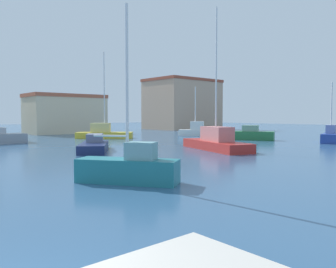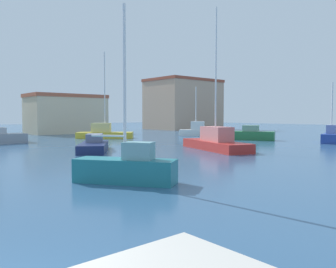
% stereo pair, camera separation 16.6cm
% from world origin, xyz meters
% --- Properties ---
extents(water, '(160.00, 160.00, 0.00)m').
position_xyz_m(water, '(15.00, 20.00, 0.00)').
color(water, '#2D5175').
rests_on(water, ground).
extents(sailboat_teal_near_pier, '(3.23, 3.95, 6.91)m').
position_xyz_m(sailboat_teal_near_pier, '(6.79, 6.45, 0.62)').
color(sailboat_teal_near_pier, '#1E707A').
rests_on(sailboat_teal_near_pier, water).
extents(motorboat_navy_outer_mooring, '(4.59, 5.63, 1.24)m').
position_xyz_m(motorboat_navy_outer_mooring, '(11.57, 18.02, 0.41)').
color(motorboat_navy_outer_mooring, '#19234C').
rests_on(motorboat_navy_outer_mooring, water).
extents(sailboat_blue_center_channel, '(4.57, 2.62, 5.82)m').
position_xyz_m(sailboat_blue_center_channel, '(32.80, 10.10, 0.61)').
color(sailboat_blue_center_channel, '#233D93').
rests_on(sailboat_blue_center_channel, water).
extents(sailboat_yellow_distant_east, '(6.25, 5.59, 9.87)m').
position_xyz_m(sailboat_yellow_distant_east, '(19.33, 29.99, 0.61)').
color(sailboat_yellow_distant_east, gold).
rests_on(sailboat_yellow_distant_east, water).
extents(sailboat_red_far_left, '(4.35, 7.61, 10.78)m').
position_xyz_m(sailboat_red_far_left, '(19.12, 12.77, 0.65)').
color(sailboat_red_far_left, '#B22823').
rests_on(sailboat_red_far_left, water).
extents(sailboat_white_behind_lamppost, '(3.64, 4.06, 6.27)m').
position_xyz_m(sailboat_white_behind_lamppost, '(30.38, 26.03, 0.72)').
color(sailboat_white_behind_lamppost, white).
rests_on(sailboat_white_behind_lamppost, water).
extents(motorboat_green_inner_mooring, '(4.16, 6.09, 1.58)m').
position_xyz_m(motorboat_green_inner_mooring, '(29.52, 17.69, 0.57)').
color(motorboat_green_inner_mooring, '#28703D').
rests_on(motorboat_green_inner_mooring, water).
extents(yacht_club, '(10.86, 6.21, 5.68)m').
position_xyz_m(yacht_club, '(20.67, 43.32, 2.85)').
color(yacht_club, beige).
rests_on(yacht_club, ground).
extents(waterfront_apartments, '(12.85, 9.48, 9.40)m').
position_xyz_m(waterfront_apartments, '(44.04, 43.08, 4.71)').
color(waterfront_apartments, tan).
rests_on(waterfront_apartments, ground).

